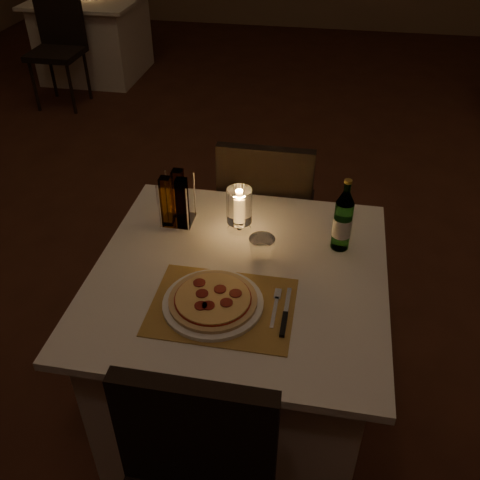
% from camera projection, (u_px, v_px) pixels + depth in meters
% --- Properties ---
extents(floor, '(8.00, 10.00, 0.02)m').
position_uv_depth(floor, '(271.00, 284.00, 2.91)').
color(floor, '#4B2518').
rests_on(floor, ground).
extents(main_table, '(1.00, 1.00, 0.74)m').
position_uv_depth(main_table, '(239.00, 345.00, 2.05)').
color(main_table, silver).
rests_on(main_table, ground).
extents(chair_far, '(0.42, 0.42, 0.90)m').
position_uv_depth(chair_far, '(267.00, 206.00, 2.50)').
color(chair_far, black).
rests_on(chair_far, ground).
extents(placemat, '(0.45, 0.34, 0.00)m').
position_uv_depth(placemat, '(222.00, 306.00, 1.69)').
color(placemat, '#AD823C').
rests_on(placemat, main_table).
extents(plate, '(0.32, 0.32, 0.01)m').
position_uv_depth(plate, '(213.00, 303.00, 1.69)').
color(plate, white).
rests_on(plate, placemat).
extents(pizza, '(0.28, 0.28, 0.02)m').
position_uv_depth(pizza, '(213.00, 299.00, 1.68)').
color(pizza, '#D8B77F').
rests_on(pizza, plate).
extents(fork, '(0.02, 0.18, 0.00)m').
position_uv_depth(fork, '(276.00, 305.00, 1.69)').
color(fork, silver).
rests_on(fork, placemat).
extents(knife, '(0.02, 0.22, 0.01)m').
position_uv_depth(knife, '(285.00, 319.00, 1.63)').
color(knife, black).
rests_on(knife, placemat).
extents(tumbler, '(0.09, 0.09, 0.09)m').
position_uv_depth(tumbler, '(262.00, 249.00, 1.85)').
color(tumbler, white).
rests_on(tumbler, main_table).
extents(water_bottle, '(0.07, 0.07, 0.28)m').
position_uv_depth(water_bottle, '(343.00, 221.00, 1.87)').
color(water_bottle, '#5AA257').
rests_on(water_bottle, main_table).
extents(hurricane_candle, '(0.09, 0.09, 0.18)m').
position_uv_depth(hurricane_candle, '(239.00, 207.00, 1.95)').
color(hurricane_candle, white).
rests_on(hurricane_candle, main_table).
extents(cruet_caddy, '(0.12, 0.12, 0.21)m').
position_uv_depth(cruet_caddy, '(176.00, 201.00, 2.01)').
color(cruet_caddy, white).
rests_on(cruet_caddy, main_table).
extents(neighbor_table_left, '(1.00, 1.00, 0.74)m').
position_uv_depth(neighbor_table_left, '(94.00, 37.00, 5.27)').
color(neighbor_table_left, silver).
rests_on(neighbor_table_left, ground).
extents(neighbor_chair_la, '(0.42, 0.42, 0.90)m').
position_uv_depth(neighbor_chair_la, '(58.00, 40.00, 4.60)').
color(neighbor_chair_la, black).
rests_on(neighbor_chair_la, ground).
extents(neighbor_chair_lb, '(0.42, 0.42, 0.90)m').
position_uv_depth(neighbor_chair_lb, '(118.00, 1.00, 5.73)').
color(neighbor_chair_lb, black).
rests_on(neighbor_chair_lb, ground).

